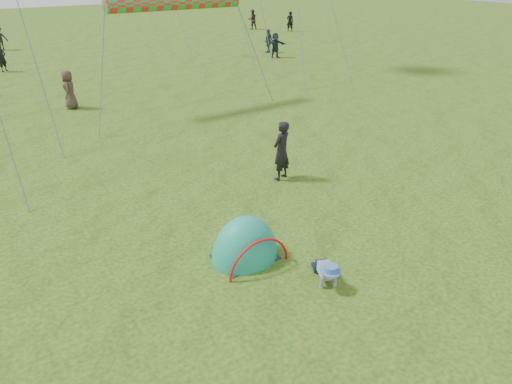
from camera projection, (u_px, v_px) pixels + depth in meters
ground at (366, 292)px, 8.91m from camera, size 140.00×140.00×0.00m
crawling_toddler at (327, 271)px, 9.05m from camera, size 0.79×0.90×0.57m
popup_tent at (245, 257)px, 9.97m from camera, size 1.52×1.25×1.97m
standing_adult at (281, 151)px, 13.19m from camera, size 0.74×0.60×1.77m
crowd_person_0 at (290, 21)px, 41.74m from camera, size 0.75×0.65×1.72m
crowd_person_1 at (252, 19)px, 43.03m from camera, size 1.00×0.86×1.76m
crowd_person_2 at (269, 41)px, 31.98m from camera, size 1.01×0.76×1.60m
crowd_person_4 at (69, 90)px, 19.71m from camera, size 0.81×0.95×1.65m
crowd_person_5 at (275, 45)px, 30.28m from camera, size 1.56×0.79×1.60m
crowd_person_12 at (2, 58)px, 26.41m from camera, size 0.69×0.67×1.60m
rainbow_tube_kite at (175, 2)px, 18.29m from camera, size 5.70×0.64×0.64m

